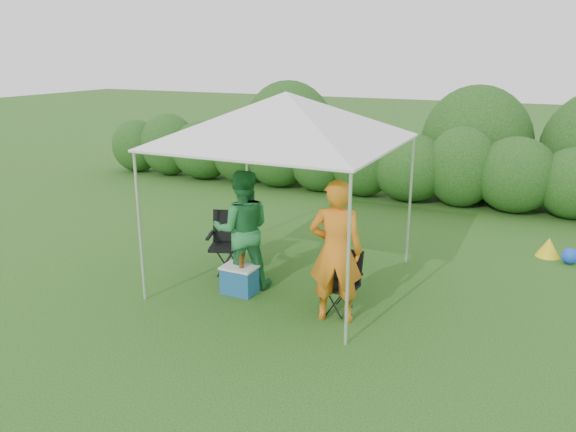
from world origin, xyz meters
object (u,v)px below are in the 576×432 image
at_px(chair_left, 228,238).
at_px(woman, 242,230).
at_px(canopy, 286,118).
at_px(man, 336,251).
at_px(chair_right, 342,277).
at_px(cooler, 239,279).

bearing_deg(chair_left, woman, -61.51).
xyz_separation_m(canopy, man, (1.14, -0.94, -1.52)).
bearing_deg(canopy, man, -39.40).
xyz_separation_m(chair_right, cooler, (-1.52, -0.12, -0.26)).
relative_size(canopy, woman, 1.76).
bearing_deg(cooler, chair_right, 5.04).
relative_size(chair_right, man, 0.44).
xyz_separation_m(canopy, chair_right, (1.13, -0.63, -1.99)).
relative_size(man, cooler, 3.80).
bearing_deg(woman, chair_right, 146.08).
xyz_separation_m(chair_left, cooler, (0.61, -0.72, -0.33)).
xyz_separation_m(canopy, cooler, (-0.39, -0.75, -2.25)).
xyz_separation_m(canopy, woman, (-0.47, -0.50, -1.58)).
bearing_deg(man, cooler, -21.91).
distance_m(man, woman, 1.67).
distance_m(canopy, cooler, 2.41).
height_order(woman, cooler, woman).
height_order(chair_left, man, man).
relative_size(canopy, chair_left, 3.26).
distance_m(chair_right, cooler, 1.55).
bearing_deg(canopy, cooler, -117.66).
relative_size(canopy, man, 1.65).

